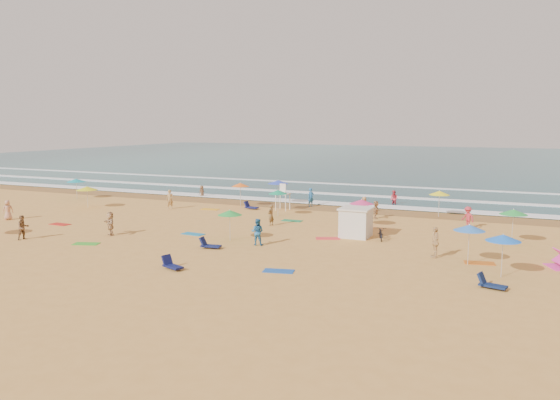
% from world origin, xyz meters
% --- Properties ---
extents(ground, '(220.00, 220.00, 0.00)m').
position_xyz_m(ground, '(0.00, 0.00, 0.00)').
color(ground, gold).
rests_on(ground, ground).
extents(ocean, '(220.00, 140.00, 0.18)m').
position_xyz_m(ocean, '(0.00, 84.00, 0.00)').
color(ocean, '#0C4756').
rests_on(ocean, ground).
extents(wet_sand, '(220.00, 220.00, 0.00)m').
position_xyz_m(wet_sand, '(0.00, 12.50, 0.01)').
color(wet_sand, olive).
rests_on(wet_sand, ground).
extents(surf_foam, '(200.00, 18.70, 0.05)m').
position_xyz_m(surf_foam, '(0.00, 21.32, 0.10)').
color(surf_foam, white).
rests_on(surf_foam, ground).
extents(cabana, '(2.00, 2.00, 2.00)m').
position_xyz_m(cabana, '(7.40, 0.65, 1.00)').
color(cabana, silver).
rests_on(cabana, ground).
extents(cabana_roof, '(2.20, 2.20, 0.12)m').
position_xyz_m(cabana_roof, '(7.40, 0.65, 2.06)').
color(cabana_roof, silver).
rests_on(cabana_roof, cabana).
extents(bicycle, '(1.18, 1.94, 0.96)m').
position_xyz_m(bicycle, '(9.30, 0.35, 0.48)').
color(bicycle, black).
rests_on(bicycle, ground).
extents(lifeguard_stand, '(1.20, 1.20, 2.10)m').
position_xyz_m(lifeguard_stand, '(-2.23, 9.62, 1.05)').
color(lifeguard_stand, white).
rests_on(lifeguard_stand, ground).
extents(beach_umbrellas, '(59.16, 25.36, 0.79)m').
position_xyz_m(beach_umbrellas, '(-0.03, 1.74, 2.13)').
color(beach_umbrellas, yellow).
rests_on(beach_umbrellas, ground).
extents(loungers, '(47.17, 21.77, 0.34)m').
position_xyz_m(loungers, '(7.24, -3.68, 0.17)').
color(loungers, '#0F194B').
rests_on(loungers, ground).
extents(towels, '(41.77, 18.49, 0.03)m').
position_xyz_m(towels, '(2.21, -0.55, 0.01)').
color(towels, red).
rests_on(towels, ground).
extents(beachgoers, '(46.47, 27.74, 2.14)m').
position_xyz_m(beachgoers, '(1.76, 3.65, 0.83)').
color(beachgoers, brown).
rests_on(beachgoers, ground).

